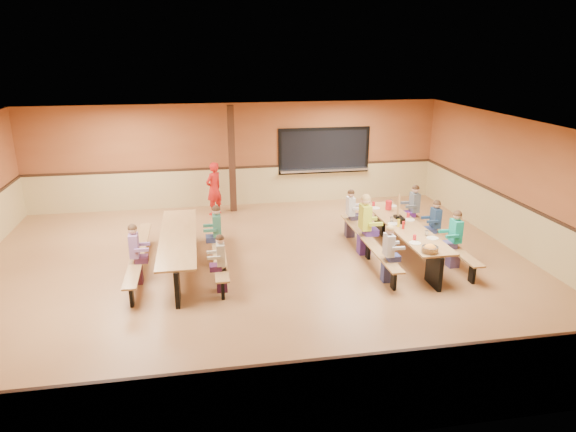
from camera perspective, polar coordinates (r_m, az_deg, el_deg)
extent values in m
plane|color=brown|center=(10.84, -3.23, -6.26)|extent=(12.00, 12.00, 0.00)
cube|color=brown|center=(15.14, -5.66, 6.76)|extent=(12.00, 0.04, 3.00)
cube|color=brown|center=(5.77, 2.74, -12.98)|extent=(12.00, 0.04, 3.00)
cube|color=brown|center=(12.48, 25.16, 2.63)|extent=(0.04, 10.00, 3.00)
cube|color=white|center=(9.98, -3.54, 9.63)|extent=(12.00, 10.00, 0.04)
cube|color=black|center=(15.52, 4.03, 7.27)|extent=(2.60, 0.06, 1.20)
cube|color=silver|center=(15.55, 4.07, 5.14)|extent=(2.70, 0.28, 0.06)
cube|color=#331B11|center=(14.54, -6.25, 6.27)|extent=(0.18, 0.18, 3.00)
cube|color=#9D703E|center=(11.68, 12.85, -1.07)|extent=(0.75, 3.60, 0.04)
cube|color=black|center=(10.50, 15.92, -5.72)|extent=(0.08, 0.60, 0.70)
cube|color=black|center=(13.15, 10.18, -0.40)|extent=(0.08, 0.60, 0.70)
cube|color=#9D703E|center=(11.49, 8.94, -2.68)|extent=(0.26, 3.60, 0.04)
cube|color=black|center=(11.57, 8.89, -3.72)|extent=(0.06, 0.18, 0.41)
cube|color=#9D703E|center=(12.11, 16.36, -2.11)|extent=(0.26, 3.60, 0.04)
cube|color=black|center=(12.18, 16.27, -3.10)|extent=(0.06, 0.18, 0.41)
cube|color=#9D703E|center=(10.99, -12.12, -2.24)|extent=(0.75, 3.60, 0.04)
cube|color=black|center=(9.70, -12.21, -7.45)|extent=(0.08, 0.60, 0.70)
cube|color=black|center=(12.57, -11.83, -1.38)|extent=(0.08, 0.60, 0.70)
cube|color=#9D703E|center=(11.16, -16.26, -3.84)|extent=(0.26, 3.60, 0.04)
cube|color=black|center=(11.24, -16.16, -4.91)|extent=(0.06, 0.18, 0.41)
cube|color=#9D703E|center=(11.09, -7.76, -3.40)|extent=(0.26, 3.60, 0.04)
cube|color=black|center=(11.17, -7.71, -4.48)|extent=(0.06, 0.18, 0.41)
imported|color=red|center=(14.46, -8.23, 3.04)|extent=(0.64, 0.63, 1.49)
cylinder|color=red|center=(12.67, 11.12, 1.19)|extent=(0.16, 0.16, 0.22)
cube|color=black|center=(11.74, 12.56, -0.50)|extent=(0.10, 0.14, 0.13)
cylinder|color=yellow|center=(11.50, 12.18, -0.77)|extent=(0.06, 0.06, 0.17)
cylinder|color=#B2140F|center=(11.38, 12.69, -1.00)|extent=(0.06, 0.06, 0.17)
cube|color=black|center=(12.10, 12.10, -0.07)|extent=(0.16, 0.16, 0.06)
cube|color=#9D703E|center=(12.02, 12.19, 1.19)|extent=(0.02, 0.09, 0.50)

